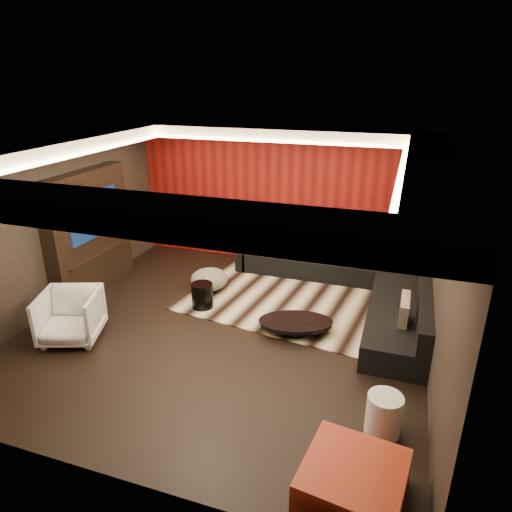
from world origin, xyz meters
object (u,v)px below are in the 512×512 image
(coffee_table, at_px, (295,326))
(orange_ottoman, at_px, (353,483))
(armchair, at_px, (70,316))
(white_side_table, at_px, (384,415))
(drum_stool, at_px, (202,295))
(sectional_sofa, at_px, (353,281))

(coffee_table, distance_m, orange_ottoman, 3.00)
(coffee_table, height_order, armchair, armchair)
(white_side_table, bearing_deg, armchair, 173.62)
(coffee_table, distance_m, drum_stool, 1.73)
(coffee_table, xyz_separation_m, drum_stool, (-1.71, 0.29, 0.12))
(coffee_table, xyz_separation_m, white_side_table, (1.43, -1.76, 0.13))
(orange_ottoman, xyz_separation_m, armchair, (-4.38, 1.50, 0.18))
(orange_ottoman, height_order, sectional_sofa, sectional_sofa)
(white_side_table, bearing_deg, orange_ottoman, -101.84)
(drum_stool, relative_size, white_side_table, 0.88)
(white_side_table, relative_size, orange_ottoman, 0.54)
(white_side_table, xyz_separation_m, armchair, (-4.58, 0.51, 0.14))
(armchair, bearing_deg, drum_stool, 27.16)
(drum_stool, xyz_separation_m, sectional_sofa, (2.38, 1.34, 0.03))
(coffee_table, xyz_separation_m, armchair, (-3.15, -1.24, 0.27))
(drum_stool, bearing_deg, orange_ottoman, -45.88)
(white_side_table, relative_size, sectional_sofa, 0.13)
(armchair, bearing_deg, orange_ottoman, -38.40)
(coffee_table, relative_size, white_side_table, 2.34)
(armchair, relative_size, sectional_sofa, 0.23)
(orange_ottoman, distance_m, sectional_sofa, 4.40)
(sectional_sofa, bearing_deg, coffee_table, -112.38)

